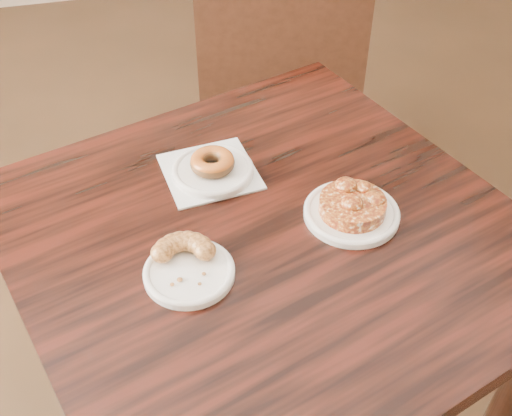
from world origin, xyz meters
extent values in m
plane|color=black|center=(0.00, 0.00, 0.00)|extent=(5.00, 5.00, 0.00)
cube|color=black|center=(-0.30, -0.30, 0.38)|extent=(1.08, 1.08, 0.75)
cube|color=silver|center=(-0.37, -0.12, 0.75)|extent=(0.19, 0.19, 0.00)
cylinder|color=white|center=(-0.36, -0.12, 0.76)|extent=(0.16, 0.16, 0.01)
cylinder|color=white|center=(-0.45, -0.37, 0.76)|extent=(0.15, 0.15, 0.01)
cylinder|color=white|center=(-0.14, -0.30, 0.76)|extent=(0.17, 0.17, 0.01)
torus|color=#954515|center=(-0.36, -0.12, 0.78)|extent=(0.09, 0.09, 0.03)
camera|label=1|loc=(-0.52, -1.09, 1.54)|focal=45.00mm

